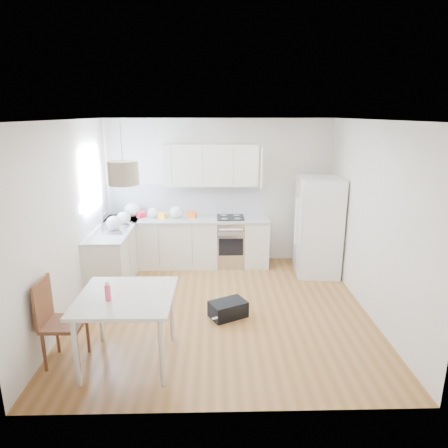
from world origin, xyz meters
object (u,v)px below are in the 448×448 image
object	(u,v)px
dining_table	(126,303)
refrigerator	(319,226)
dining_chair	(64,322)
gym_bag	(228,309)

from	to	relation	value
dining_table	refrigerator	bearing A→B (deg)	43.69
dining_table	dining_chair	size ratio (longest dim) A/B	1.05
refrigerator	dining_chair	bearing A→B (deg)	-139.60
refrigerator	dining_table	distance (m)	3.88
refrigerator	gym_bag	size ratio (longest dim) A/B	3.46
dining_chair	refrigerator	bearing A→B (deg)	37.69
dining_chair	dining_table	bearing A→B (deg)	0.28
dining_chair	gym_bag	xyz separation A→B (m)	(1.89, 1.01, -0.39)
dining_table	gym_bag	size ratio (longest dim) A/B	2.15
dining_table	dining_chair	world-z (taller)	dining_chair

